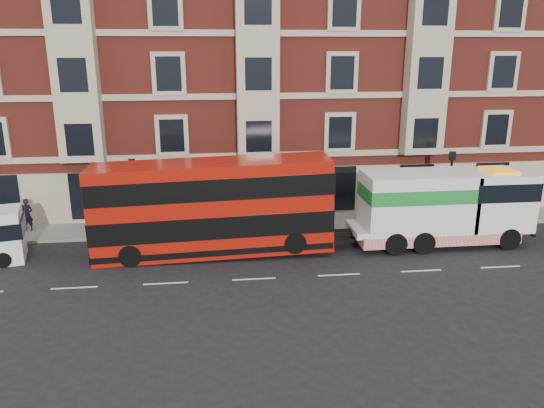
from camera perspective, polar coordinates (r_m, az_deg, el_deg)
The scene contains 8 objects.
ground at distance 24.62m, azimuth -1.95°, elevation -8.08°, with size 120.00×120.00×0.00m, color black.
sidewalk at distance 31.55m, azimuth -3.09°, elevation -2.30°, with size 90.00×3.00×0.15m, color slate.
victorian_terrace at distance 37.38m, azimuth -3.32°, elevation 16.24°, with size 45.00×12.00×20.40m.
lamp_post_west at distance 29.80m, azimuth -14.60°, elevation 1.27°, with size 0.35×0.15×4.35m.
lamp_post_east at distance 32.56m, azimuth 18.58°, elevation 2.22°, with size 0.35×0.15×4.35m.
double_decker_bus at distance 26.83m, azimuth -6.42°, elevation -0.22°, with size 11.95×2.74×4.84m.
tow_truck at distance 29.53m, azimuth 17.71°, elevation -0.26°, with size 9.57×2.83×3.99m.
pedestrian at distance 33.21m, azimuth -24.84°, elevation -1.05°, with size 0.68×0.45×1.87m, color black.
Camera 1 is at (-1.78, -22.31, 10.25)m, focal length 35.00 mm.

